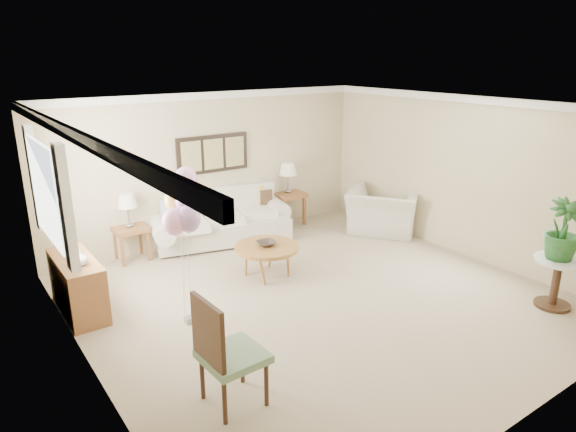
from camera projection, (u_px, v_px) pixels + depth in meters
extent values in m
plane|color=tan|center=(318.00, 298.00, 7.06)|extent=(6.00, 6.00, 0.00)
cube|color=beige|center=(213.00, 168.00, 8.99)|extent=(6.00, 0.04, 2.60)
cube|color=beige|center=(543.00, 292.00, 4.33)|extent=(6.00, 0.04, 2.60)
cube|color=beige|center=(80.00, 259.00, 5.01)|extent=(0.04, 6.00, 2.60)
cube|color=beige|center=(464.00, 177.00, 8.32)|extent=(0.04, 6.00, 2.60)
cube|color=white|center=(322.00, 107.00, 6.27)|extent=(6.00, 6.00, 0.02)
cube|color=white|center=(210.00, 95.00, 8.59)|extent=(6.00, 0.06, 0.12)
cube|color=white|center=(67.00, 132.00, 4.65)|extent=(0.06, 6.00, 0.12)
cube|color=white|center=(471.00, 99.00, 7.92)|extent=(0.06, 6.00, 0.12)
cube|color=white|center=(45.00, 192.00, 6.08)|extent=(0.04, 1.40, 1.20)
cube|color=white|center=(66.00, 208.00, 5.44)|extent=(0.10, 0.22, 1.40)
cube|color=white|center=(35.00, 178.00, 6.76)|extent=(0.10, 0.22, 1.40)
cube|color=black|center=(213.00, 154.00, 8.89)|extent=(1.35, 0.04, 0.65)
cube|color=#8C8C59|center=(191.00, 157.00, 8.64)|extent=(0.36, 0.02, 0.52)
cube|color=#8C8C59|center=(214.00, 154.00, 8.87)|extent=(0.36, 0.02, 0.52)
cube|color=#8C8C59|center=(235.00, 151.00, 9.10)|extent=(0.36, 0.02, 0.52)
cube|color=#C3B29F|center=(222.00, 229.00, 9.09)|extent=(2.49, 1.47, 0.38)
cube|color=#C3B29F|center=(211.00, 202.00, 9.23)|extent=(2.32, 0.77, 0.58)
cylinder|color=#C3B29F|center=(161.00, 228.00, 8.40)|extent=(0.55, 1.01, 0.34)
cylinder|color=#C3B29F|center=(274.00, 206.00, 9.63)|extent=(0.55, 1.01, 0.34)
cube|color=silver|center=(187.00, 225.00, 8.61)|extent=(0.80, 0.89, 0.13)
cube|color=silver|center=(223.00, 218.00, 8.98)|extent=(0.80, 0.89, 0.13)
cube|color=silver|center=(255.00, 211.00, 9.35)|extent=(0.80, 0.89, 0.13)
cube|color=#AACDDF|center=(173.00, 211.00, 8.59)|extent=(0.40, 0.13, 0.40)
cube|color=gold|center=(253.00, 196.00, 9.46)|extent=(0.40, 0.13, 0.40)
cube|color=#3D2C1D|center=(262.00, 199.00, 9.51)|extent=(0.36, 0.11, 0.36)
cube|color=#C3B29F|center=(222.00, 241.00, 9.16)|extent=(2.12, 0.85, 0.04)
cube|color=olive|center=(130.00, 229.00, 8.21)|extent=(0.52, 0.48, 0.08)
cube|color=olive|center=(123.00, 252.00, 8.03)|extent=(0.05, 0.05, 0.49)
cube|color=olive|center=(148.00, 246.00, 8.26)|extent=(0.05, 0.05, 0.49)
cube|color=olive|center=(115.00, 245.00, 8.33)|extent=(0.05, 0.05, 0.49)
cube|color=olive|center=(140.00, 240.00, 8.56)|extent=(0.05, 0.05, 0.49)
cube|color=olive|center=(288.00, 195.00, 9.93)|extent=(0.59, 0.54, 0.09)
cube|color=olive|center=(284.00, 215.00, 9.73)|extent=(0.05, 0.05, 0.56)
cube|color=olive|center=(304.00, 211.00, 9.99)|extent=(0.05, 0.05, 0.56)
cube|color=olive|center=(272.00, 210.00, 10.07)|extent=(0.05, 0.05, 0.56)
cube|color=olive|center=(291.00, 206.00, 10.33)|extent=(0.05, 0.05, 0.56)
cylinder|color=gray|center=(130.00, 225.00, 8.19)|extent=(0.13, 0.13, 0.05)
cylinder|color=gray|center=(129.00, 215.00, 8.14)|extent=(0.04, 0.04, 0.27)
cone|color=silver|center=(127.00, 200.00, 8.06)|extent=(0.31, 0.31, 0.22)
cylinder|color=gray|center=(288.00, 191.00, 9.91)|extent=(0.14, 0.14, 0.06)
cylinder|color=gray|center=(288.00, 182.00, 9.86)|extent=(0.04, 0.04, 0.29)
cone|color=silver|center=(288.00, 169.00, 9.78)|extent=(0.33, 0.33, 0.23)
cylinder|color=#A7773A|center=(267.00, 247.00, 7.63)|extent=(0.97, 0.97, 0.05)
cylinder|color=#A7773A|center=(271.00, 255.00, 8.00)|extent=(0.04, 0.04, 0.43)
cylinder|color=#A7773A|center=(246.00, 261.00, 7.75)|extent=(0.04, 0.04, 0.43)
cylinder|color=#A7773A|center=(262.00, 271.00, 7.40)|extent=(0.04, 0.04, 0.43)
cylinder|color=#A7773A|center=(288.00, 264.00, 7.65)|extent=(0.04, 0.04, 0.43)
imported|color=#322823|center=(266.00, 243.00, 7.61)|extent=(0.32, 0.32, 0.07)
imported|color=#C3B29F|center=(383.00, 211.00, 9.54)|extent=(1.62, 1.66, 0.81)
cylinder|color=silver|center=(560.00, 260.00, 6.64)|extent=(0.63, 0.63, 0.04)
cylinder|color=#3B2416|center=(556.00, 284.00, 6.75)|extent=(0.10, 0.10, 0.63)
cylinder|color=#3B2416|center=(552.00, 306.00, 6.84)|extent=(0.46, 0.46, 0.01)
imported|color=#174A1B|center=(563.00, 230.00, 6.53)|extent=(0.58, 0.58, 0.79)
cube|color=gray|center=(233.00, 356.00, 4.82)|extent=(0.58, 0.58, 0.08)
cylinder|color=#3B2416|center=(225.00, 402.00, 4.61)|extent=(0.04, 0.04, 0.46)
cylinder|color=#3B2416|center=(266.00, 384.00, 4.85)|extent=(0.04, 0.04, 0.46)
cylinder|color=#3B2416|center=(202.00, 377.00, 4.95)|extent=(0.04, 0.04, 0.46)
cylinder|color=#3B2416|center=(242.00, 362.00, 5.20)|extent=(0.04, 0.04, 0.46)
cube|color=#3B2416|center=(208.00, 333.00, 4.58)|extent=(0.07, 0.54, 0.62)
cube|color=olive|center=(78.00, 286.00, 6.59)|extent=(0.45, 1.20, 0.74)
cube|color=#3B2416|center=(85.00, 294.00, 6.36)|extent=(0.46, 0.02, 0.70)
cube|color=#3B2416|center=(72.00, 278.00, 6.82)|extent=(0.46, 0.02, 0.70)
imported|color=silver|center=(80.00, 258.00, 6.26)|extent=(0.24, 0.24, 0.19)
imported|color=silver|center=(70.00, 245.00, 6.66)|extent=(0.23, 0.23, 0.19)
cube|color=gray|center=(189.00, 320.00, 6.41)|extent=(0.10, 0.10, 0.08)
ellipsoid|color=#FFA5E0|center=(174.00, 222.00, 5.85)|extent=(0.28, 0.28, 0.33)
cylinder|color=silver|center=(182.00, 278.00, 6.15)|extent=(0.01, 0.01, 1.14)
ellipsoid|color=#AC81C3|center=(187.00, 201.00, 5.95)|extent=(0.28, 0.28, 0.33)
cylinder|color=silver|center=(189.00, 267.00, 6.20)|extent=(0.01, 0.01, 1.34)
ellipsoid|color=#FFC75B|center=(176.00, 200.00, 6.04)|extent=(0.28, 0.28, 0.33)
cylinder|color=silver|center=(183.00, 266.00, 6.24)|extent=(0.01, 0.01, 1.33)
ellipsoid|color=#FFA5E0|center=(186.00, 181.00, 6.00)|extent=(0.28, 0.28, 0.33)
cylinder|color=silver|center=(188.00, 257.00, 6.22)|extent=(0.01, 0.01, 1.55)
ellipsoid|color=#AC81C3|center=(188.00, 219.00, 5.86)|extent=(0.28, 0.28, 0.33)
cylinder|color=silver|center=(189.00, 276.00, 6.15)|extent=(0.01, 0.01, 1.17)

